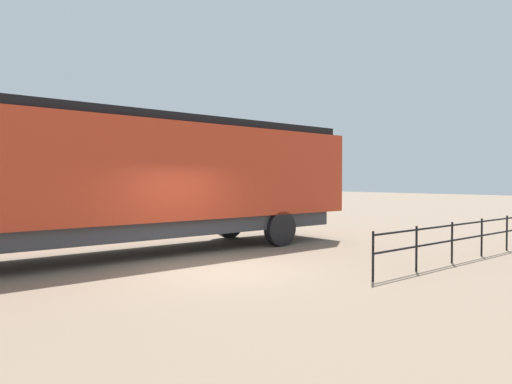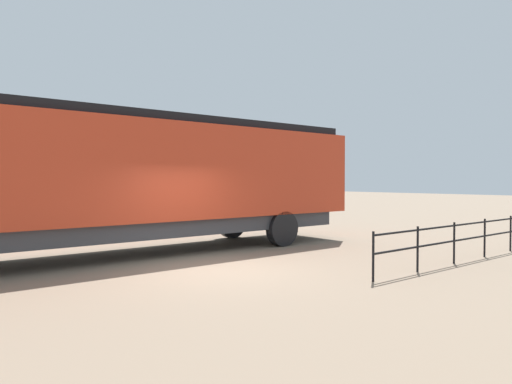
% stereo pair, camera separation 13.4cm
% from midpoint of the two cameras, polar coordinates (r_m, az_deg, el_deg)
% --- Properties ---
extents(ground_plane, '(120.00, 120.00, 0.00)m').
position_cam_midpoint_polar(ground_plane, '(10.83, -5.23, -9.56)').
color(ground_plane, '#84705B').
extents(locomotive, '(3.01, 15.57, 3.86)m').
position_cam_midpoint_polar(locomotive, '(13.18, -15.68, 1.89)').
color(locomotive, red).
rests_on(locomotive, ground_plane).
extents(platform_fence, '(0.05, 11.41, 1.03)m').
position_cam_midpoint_polar(platform_fence, '(14.71, 27.14, -4.16)').
color(platform_fence, black).
rests_on(platform_fence, ground_plane).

